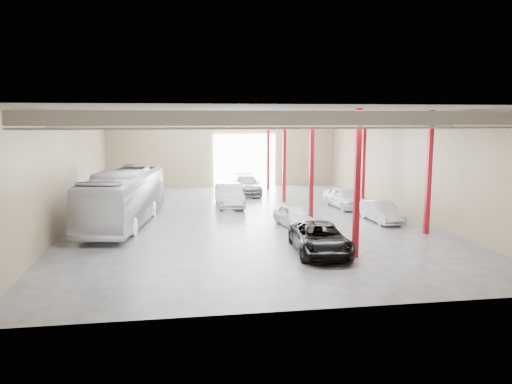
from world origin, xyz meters
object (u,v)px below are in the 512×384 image
object	(u,v)px
car_row_c	(246,185)
car_right_near	(381,211)
coach_bus	(124,197)
black_sedan	(320,239)
car_row_b	(229,195)
car_right_far	(345,197)
car_row_a	(294,216)

from	to	relation	value
car_row_c	car_right_near	world-z (taller)	car_row_c
car_right_near	coach_bus	bearing A→B (deg)	170.00
black_sedan	car_row_b	bearing A→B (deg)	106.50
coach_bus	car_right_far	xyz separation A→B (m)	(15.40, 3.31, -0.91)
black_sedan	car_row_b	size ratio (longest dim) A/B	1.03
coach_bus	black_sedan	distance (m)	13.21
car_row_a	black_sedan	bearing A→B (deg)	-101.88
coach_bus	car_row_c	distance (m)	14.16
car_row_c	coach_bus	bearing A→B (deg)	-128.57
black_sedan	car_row_a	distance (m)	6.05
car_row_b	car_right_near	world-z (taller)	car_row_b
black_sedan	car_right_near	size ratio (longest dim) A/B	1.31
car_row_b	car_right_near	distance (m)	11.34
car_right_near	car_row_b	bearing A→B (deg)	138.96
car_row_b	car_right_far	xyz separation A→B (m)	(8.33, -1.75, -0.07)
black_sedan	car_row_a	bearing A→B (deg)	92.55
car_row_b	car_row_c	xyz separation A→B (m)	(2.05, 5.74, -0.04)
coach_bus	car_right_far	world-z (taller)	coach_bus
coach_bus	car_row_b	bearing A→B (deg)	43.89
car_row_b	car_row_c	world-z (taller)	car_row_b
car_row_b	coach_bus	bearing A→B (deg)	-144.96
car_row_a	car_row_c	distance (m)	13.29
car_row_a	car_right_far	distance (m)	7.73
car_row_c	black_sedan	bearing A→B (deg)	-85.53
car_row_a	car_right_far	xyz separation A→B (m)	(5.17, 5.75, 0.12)
car_row_a	car_right_far	size ratio (longest dim) A/B	0.85
coach_bus	car_right_near	bearing A→B (deg)	1.57
car_right_far	car_row_b	bearing A→B (deg)	161.85
car_row_b	car_row_c	size ratio (longest dim) A/B	0.92
black_sedan	car_row_b	distance (m)	13.88
car_right_near	car_right_far	bearing A→B (deg)	93.66
coach_bus	car_right_far	size ratio (longest dim) A/B	2.64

